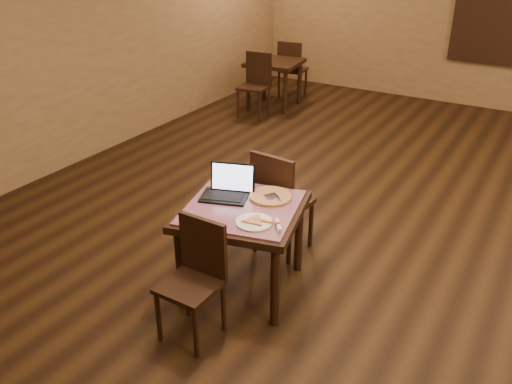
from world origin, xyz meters
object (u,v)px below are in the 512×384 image
Objects in this scene: chair_main_near at (196,272)px; pizza_pan at (271,198)px; laptop at (228,188)px; other_table_b at (274,69)px; tiled_table at (242,218)px; other_table_b_chair_far at (291,66)px; chair_main_far at (279,198)px; other_table_b_chair_near at (256,81)px.

pizza_pan is (0.12, 0.86, 0.26)m from chair_main_near.
chair_main_near is 0.82m from laptop.
chair_main_near is 1.02× the size of other_table_b.
chair_main_near is 2.09× the size of laptop.
chair_main_near reaches higher than pizza_pan.
other_table_b_chair_far is at bearing 100.02° from tiled_table.
laptop reaches higher than chair_main_near.
pizza_pan is 0.36× the size of other_table_b_chair_far.
other_table_b is (-2.24, 3.91, 0.06)m from chair_main_far.
other_table_b_chair_far is at bearing 92.68° from laptop.
chair_main_far reaches higher than pizza_pan.
other_table_b_chair_near is 1.00× the size of other_table_b_chair_far.
laptop is at bearing -68.31° from other_table_b_chair_near.
other_table_b_chair_near is (-2.05, 3.84, -0.28)m from laptop.
tiled_table is 0.62m from chair_main_far.
other_table_b_chair_far is (-2.35, 4.85, -0.22)m from pizza_pan.
other_table_b_chair_far is at bearing -58.34° from chair_main_far.
chair_main_near is 0.93× the size of other_table_b_chair_near.
laptop is 1.23× the size of pizza_pan.
laptop is (-0.19, -0.50, 0.26)m from chair_main_far.
other_table_b_chair_near is at bearing 106.02° from tiled_table.
pizza_pan is at bearing 82.78° from chair_main_near.
other_table_b_chair_near is (-2.25, 4.57, 0.04)m from chair_main_near.
chair_main_far is at bearing -66.66° from other_table_b.
pizza_pan is at bearing 49.77° from tiled_table.
other_table_b_chair_near is at bearing 122.59° from pizza_pan.
laptop is 5.39m from other_table_b_chair_far.
other_table_b is at bearing 102.72° from tiled_table.
laptop is 4.37m from other_table_b_chair_near.
tiled_table is 0.28m from laptop.
chair_main_far is 2.31× the size of laptop.
pizza_pan is at bearing 2.75° from laptop.
chair_main_far reaches higher than other_table_b_chair_far.
tiled_table is at bearing 107.27° from other_table_b_chair_far.
chair_main_far is (-0.01, 1.23, 0.05)m from chair_main_near.
tiled_table is at bearing -48.10° from laptop.
pizza_pan is (0.12, 0.24, 0.11)m from tiled_table.
chair_main_near is 6.14m from other_table_b_chair_far.
laptop is 0.44× the size of other_table_b_chair_near.
other_table_b_chair_far is (0.01, 0.57, -0.08)m from other_table_b.
chair_main_near is at bearing 95.66° from chair_main_far.
chair_main_far is at bearing 49.60° from laptop.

